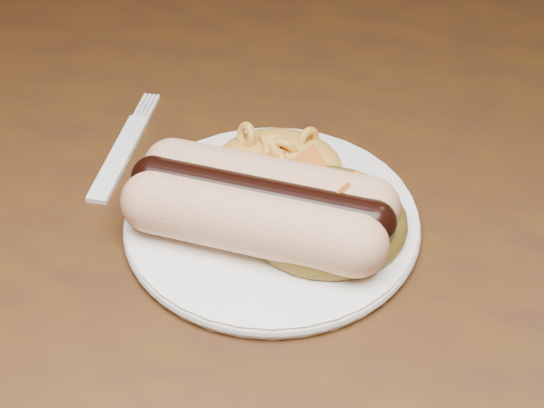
# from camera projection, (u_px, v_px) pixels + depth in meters

# --- Properties ---
(table) EXTENTS (1.60, 0.90, 0.75)m
(table) POSITION_uv_depth(u_px,v_px,m) (331.00, 180.00, 0.74)
(table) COLOR #462A0C
(table) RESTS_ON floor
(plate) EXTENTS (0.25, 0.25, 0.01)m
(plate) POSITION_uv_depth(u_px,v_px,m) (272.00, 221.00, 0.56)
(plate) COLOR white
(plate) RESTS_ON table
(hotdog) EXTENTS (0.15, 0.09, 0.04)m
(hotdog) POSITION_uv_depth(u_px,v_px,m) (260.00, 204.00, 0.53)
(hotdog) COLOR #F1C391
(hotdog) RESTS_ON plate
(mac_and_cheese) EXTENTS (0.09, 0.09, 0.04)m
(mac_and_cheese) POSITION_uv_depth(u_px,v_px,m) (278.00, 151.00, 0.58)
(mac_and_cheese) COLOR gold
(mac_and_cheese) RESTS_ON plate
(sour_cream) EXTENTS (0.05, 0.05, 0.03)m
(sour_cream) POSITION_uv_depth(u_px,v_px,m) (177.00, 172.00, 0.57)
(sour_cream) COLOR white
(sour_cream) RESTS_ON plate
(taco_salad) EXTENTS (0.11, 0.10, 0.05)m
(taco_salad) POSITION_uv_depth(u_px,v_px,m) (327.00, 207.00, 0.53)
(taco_salad) COLOR #A94B20
(taco_salad) RESTS_ON plate
(fork) EXTENTS (0.02, 0.12, 0.00)m
(fork) POSITION_uv_depth(u_px,v_px,m) (119.00, 157.00, 0.61)
(fork) COLOR white
(fork) RESTS_ON table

